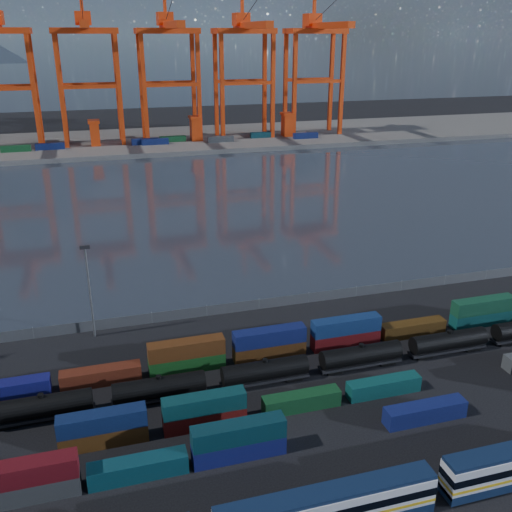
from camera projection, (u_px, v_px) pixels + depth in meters
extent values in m
plane|color=black|center=(314.00, 393.00, 82.42)|extent=(700.00, 700.00, 0.00)
plane|color=#2B323E|center=(188.00, 201.00, 176.33)|extent=(700.00, 700.00, 0.00)
cube|color=#514F4C|center=(150.00, 141.00, 269.88)|extent=(700.00, 70.00, 2.00)
cube|color=silver|center=(327.00, 508.00, 58.84)|extent=(23.82, 2.86, 3.62)
cube|color=#10203C|center=(328.00, 492.00, 58.09)|extent=(23.82, 2.57, 0.48)
cube|color=black|center=(327.00, 505.00, 58.70)|extent=(23.85, 2.94, 0.95)
cube|color=black|center=(397.00, 508.00, 61.89)|extent=(2.86, 1.91, 0.67)
cube|color=black|center=(471.00, 491.00, 64.31)|extent=(2.86, 1.91, 0.67)
cube|color=#393C3E|center=(27.00, 490.00, 63.15)|extent=(11.52, 2.34, 2.50)
cube|color=#5D0E15|center=(23.00, 472.00, 62.25)|extent=(11.52, 2.34, 2.50)
cube|color=#0E3E4B|center=(138.00, 468.00, 66.33)|extent=(11.52, 2.34, 2.50)
cube|color=navy|center=(239.00, 449.00, 69.48)|extent=(11.52, 2.34, 2.50)
cube|color=#0B323C|center=(239.00, 432.00, 68.57)|extent=(11.52, 2.34, 2.50)
cube|color=navy|center=(425.00, 412.00, 76.17)|extent=(11.52, 2.34, 2.50)
cube|color=#4E2D0F|center=(104.00, 436.00, 71.68)|extent=(10.96, 2.23, 2.38)
cube|color=#0F204D|center=(102.00, 421.00, 70.82)|extent=(10.96, 2.23, 2.38)
cube|color=#61110E|center=(205.00, 418.00, 75.04)|extent=(10.96, 2.23, 2.38)
cube|color=#0C3C3F|center=(204.00, 403.00, 74.18)|extent=(10.96, 2.23, 2.38)
cube|color=#134722|center=(301.00, 401.00, 78.57)|extent=(10.96, 2.23, 2.38)
cube|color=#0E4C4A|center=(384.00, 386.00, 81.84)|extent=(10.96, 2.23, 2.38)
cube|color=navy|center=(7.00, 390.00, 80.85)|extent=(11.69, 2.38, 2.53)
cube|color=#622313|center=(101.00, 376.00, 84.21)|extent=(11.69, 2.38, 2.53)
cube|color=#15501A|center=(187.00, 363.00, 87.55)|extent=(11.69, 2.38, 2.53)
cube|color=#5B2F12|center=(186.00, 348.00, 86.63)|extent=(11.69, 2.38, 2.53)
cube|color=#502C10|center=(269.00, 350.00, 91.00)|extent=(11.69, 2.38, 2.53)
cube|color=navy|center=(269.00, 336.00, 90.08)|extent=(11.69, 2.38, 2.53)
cube|color=#620E11|center=(345.00, 339.00, 94.44)|extent=(11.69, 2.38, 2.53)
cube|color=navy|center=(346.00, 325.00, 93.52)|extent=(11.69, 2.38, 2.53)
cube|color=#4C2F0F|center=(412.00, 329.00, 97.69)|extent=(11.69, 2.38, 2.53)
cube|color=#0E4B49|center=(481.00, 318.00, 101.29)|extent=(11.69, 2.38, 2.53)
cube|color=#144D31|center=(483.00, 305.00, 100.36)|extent=(11.69, 2.38, 2.53)
cylinder|color=black|center=(42.00, 406.00, 75.76)|extent=(12.90, 2.88, 2.88)
cylinder|color=black|center=(41.00, 396.00, 75.18)|extent=(0.79, 0.79, 0.50)
cube|color=black|center=(44.00, 416.00, 76.34)|extent=(13.40, 1.99, 0.40)
cube|color=black|center=(9.00, 424.00, 75.32)|extent=(2.48, 1.79, 0.60)
cube|color=black|center=(79.00, 412.00, 77.65)|extent=(2.48, 1.79, 0.60)
cylinder|color=black|center=(159.00, 387.00, 79.79)|extent=(12.90, 2.88, 2.88)
cylinder|color=black|center=(159.00, 377.00, 79.21)|extent=(0.79, 0.79, 0.50)
cube|color=black|center=(160.00, 397.00, 80.37)|extent=(13.40, 1.99, 0.40)
cube|color=black|center=(128.00, 404.00, 79.35)|extent=(2.48, 1.79, 0.60)
cube|color=black|center=(191.00, 394.00, 81.68)|extent=(2.48, 1.79, 0.60)
cylinder|color=black|center=(265.00, 370.00, 83.82)|extent=(12.90, 2.88, 2.88)
cylinder|color=black|center=(265.00, 361.00, 83.24)|extent=(0.79, 0.79, 0.50)
cube|color=black|center=(265.00, 379.00, 84.40)|extent=(13.40, 1.99, 0.40)
cube|color=black|center=(236.00, 386.00, 83.38)|extent=(2.48, 1.79, 0.60)
cube|color=black|center=(293.00, 377.00, 85.71)|extent=(2.48, 1.79, 0.60)
cylinder|color=black|center=(361.00, 355.00, 87.85)|extent=(12.90, 2.88, 2.88)
cylinder|color=black|center=(362.00, 346.00, 87.27)|extent=(0.79, 0.79, 0.50)
cube|color=black|center=(360.00, 363.00, 88.43)|extent=(13.40, 1.99, 0.40)
cube|color=black|center=(333.00, 370.00, 87.41)|extent=(2.48, 1.79, 0.60)
cube|color=black|center=(386.00, 361.00, 89.74)|extent=(2.48, 1.79, 0.60)
cylinder|color=black|center=(448.00, 341.00, 91.88)|extent=(12.90, 2.88, 2.88)
cylinder|color=black|center=(450.00, 332.00, 91.30)|extent=(0.79, 0.79, 0.50)
cube|color=black|center=(447.00, 349.00, 92.46)|extent=(13.40, 1.99, 0.40)
cube|color=black|center=(423.00, 355.00, 91.44)|extent=(2.48, 1.79, 0.60)
cube|color=black|center=(471.00, 347.00, 93.77)|extent=(2.48, 1.79, 0.60)
cube|color=black|center=(504.00, 342.00, 95.47)|extent=(2.48, 1.79, 0.60)
cube|color=#595B5E|center=(259.00, 304.00, 107.10)|extent=(160.00, 0.06, 2.00)
cylinder|color=slate|center=(33.00, 333.00, 96.66)|extent=(0.12, 0.12, 2.20)
cylinder|color=slate|center=(94.00, 325.00, 99.26)|extent=(0.12, 0.12, 2.20)
cylinder|color=slate|center=(152.00, 318.00, 101.86)|extent=(0.12, 0.12, 2.20)
cylinder|color=slate|center=(207.00, 310.00, 104.46)|extent=(0.12, 0.12, 2.20)
cylinder|color=slate|center=(259.00, 304.00, 107.06)|extent=(0.12, 0.12, 2.20)
cylinder|color=slate|center=(309.00, 297.00, 109.66)|extent=(0.12, 0.12, 2.20)
cylinder|color=slate|center=(356.00, 291.00, 112.26)|extent=(0.12, 0.12, 2.20)
cylinder|color=slate|center=(401.00, 285.00, 114.86)|extent=(0.12, 0.12, 2.20)
cylinder|color=slate|center=(445.00, 280.00, 117.46)|extent=(0.12, 0.12, 2.20)
cylinder|color=slate|center=(486.00, 275.00, 120.06)|extent=(0.12, 0.12, 2.20)
cylinder|color=slate|center=(90.00, 294.00, 94.96)|extent=(0.36, 0.36, 16.00)
cube|color=black|center=(85.00, 247.00, 91.94)|extent=(1.60, 0.40, 0.60)
cube|color=red|center=(34.00, 94.00, 238.38)|extent=(1.76, 1.76, 49.63)
cube|color=red|center=(36.00, 91.00, 250.21)|extent=(1.76, 1.76, 49.63)
cube|color=red|center=(2.00, 89.00, 234.32)|extent=(24.27, 1.54, 1.54)
cube|color=red|center=(6.00, 86.00, 246.16)|extent=(24.27, 1.54, 1.54)
cube|color=red|center=(61.00, 94.00, 241.17)|extent=(1.76, 1.76, 49.63)
cube|color=red|center=(62.00, 91.00, 253.00)|extent=(1.76, 1.76, 49.63)
cube|color=red|center=(120.00, 92.00, 247.47)|extent=(1.76, 1.76, 49.63)
cube|color=red|center=(118.00, 89.00, 259.31)|extent=(1.76, 1.76, 49.63)
cube|color=red|center=(90.00, 87.00, 243.42)|extent=(24.27, 1.54, 1.54)
cube|color=red|center=(90.00, 84.00, 255.25)|extent=(24.27, 1.54, 1.54)
cube|color=red|center=(84.00, 31.00, 241.21)|extent=(27.57, 15.44, 2.43)
cube|color=red|center=(84.00, 25.00, 228.57)|extent=(3.31, 52.94, 2.76)
cube|color=red|center=(83.00, 18.00, 243.35)|extent=(6.62, 8.82, 5.51)
cylinder|color=black|center=(82.00, 3.00, 223.39)|extent=(0.26, 45.40, 14.98)
cube|color=red|center=(145.00, 91.00, 250.27)|extent=(1.76, 1.76, 49.63)
cube|color=red|center=(142.00, 89.00, 262.10)|extent=(1.76, 1.76, 49.63)
cube|color=red|center=(199.00, 90.00, 256.57)|extent=(1.76, 1.76, 49.63)
cube|color=red|center=(194.00, 87.00, 268.41)|extent=(1.76, 1.76, 49.63)
cube|color=red|center=(172.00, 85.00, 252.52)|extent=(24.27, 1.54, 1.54)
cube|color=red|center=(168.00, 83.00, 264.35)|extent=(24.27, 1.54, 1.54)
cube|color=red|center=(167.00, 31.00, 250.31)|extent=(27.57, 15.44, 2.43)
cube|color=red|center=(171.00, 25.00, 237.67)|extent=(3.31, 52.94, 2.76)
cube|color=red|center=(165.00, 19.00, 252.45)|extent=(6.62, 8.82, 5.51)
cylinder|color=black|center=(171.00, 4.00, 232.49)|extent=(0.26, 45.40, 14.98)
cube|color=red|center=(222.00, 89.00, 259.36)|extent=(1.76, 1.76, 49.63)
cube|color=red|center=(216.00, 87.00, 271.20)|extent=(1.76, 1.76, 49.63)
cube|color=red|center=(273.00, 88.00, 265.67)|extent=(1.76, 1.76, 49.63)
cube|color=red|center=(265.00, 86.00, 277.51)|extent=(1.76, 1.76, 49.63)
cube|color=red|center=(248.00, 83.00, 261.62)|extent=(24.27, 1.54, 1.54)
cube|color=red|center=(240.00, 81.00, 273.45)|extent=(24.27, 1.54, 1.54)
cube|color=red|center=(244.00, 31.00, 259.41)|extent=(27.57, 15.44, 2.43)
cube|color=red|center=(252.00, 25.00, 246.76)|extent=(3.31, 52.94, 2.76)
cube|color=red|center=(241.00, 19.00, 261.55)|extent=(6.62, 8.82, 5.51)
cylinder|color=black|center=(253.00, 6.00, 241.59)|extent=(0.26, 45.40, 14.98)
cube|color=red|center=(295.00, 87.00, 268.46)|extent=(1.76, 1.76, 49.63)
cube|color=red|center=(285.00, 85.00, 280.30)|extent=(1.76, 1.76, 49.63)
cube|color=red|center=(342.00, 86.00, 274.77)|extent=(1.76, 1.76, 49.63)
cube|color=red|center=(331.00, 84.00, 286.61)|extent=(1.76, 1.76, 49.63)
cube|color=red|center=(319.00, 81.00, 270.72)|extent=(24.27, 1.54, 1.54)
cube|color=red|center=(309.00, 79.00, 282.55)|extent=(24.27, 1.54, 1.54)
cube|color=red|center=(315.00, 31.00, 268.51)|extent=(27.57, 15.44, 2.43)
cube|color=red|center=(326.00, 26.00, 255.86)|extent=(3.31, 52.94, 2.76)
cube|color=red|center=(312.00, 20.00, 270.64)|extent=(6.62, 8.82, 5.51)
cube|color=red|center=(315.00, 1.00, 265.66)|extent=(1.32, 1.32, 17.65)
cylinder|color=black|center=(330.00, 7.00, 250.69)|extent=(0.26, 45.40, 14.98)
cube|color=navy|center=(155.00, 142.00, 255.51)|extent=(12.00, 2.44, 2.60)
cube|color=navy|center=(306.00, 136.00, 270.53)|extent=(12.00, 2.44, 2.60)
cube|color=navy|center=(145.00, 142.00, 255.65)|extent=(12.00, 2.44, 2.60)
cube|color=#3F4244|center=(221.00, 139.00, 261.47)|extent=(12.00, 2.44, 2.60)
cube|color=#144C23|center=(16.00, 149.00, 239.89)|extent=(12.00, 2.44, 2.60)
cube|color=navy|center=(50.00, 146.00, 244.61)|extent=(12.00, 2.44, 2.60)
cube|color=#144C23|center=(173.00, 139.00, 262.06)|extent=(12.00, 2.44, 2.60)
cube|color=#0C3842|center=(263.00, 135.00, 272.67)|extent=(12.00, 2.44, 2.60)
cube|color=red|center=(95.00, 134.00, 252.25)|extent=(4.00, 6.00, 10.00)
cube|color=red|center=(94.00, 121.00, 250.25)|extent=(5.00, 7.00, 1.20)
cube|color=red|center=(195.00, 130.00, 263.95)|extent=(4.00, 6.00, 10.00)
cube|color=red|center=(195.00, 117.00, 261.95)|extent=(5.00, 7.00, 1.20)
cube|color=red|center=(287.00, 126.00, 275.65)|extent=(4.00, 6.00, 10.00)
cube|color=red|center=(287.00, 114.00, 273.65)|extent=(5.00, 7.00, 1.20)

